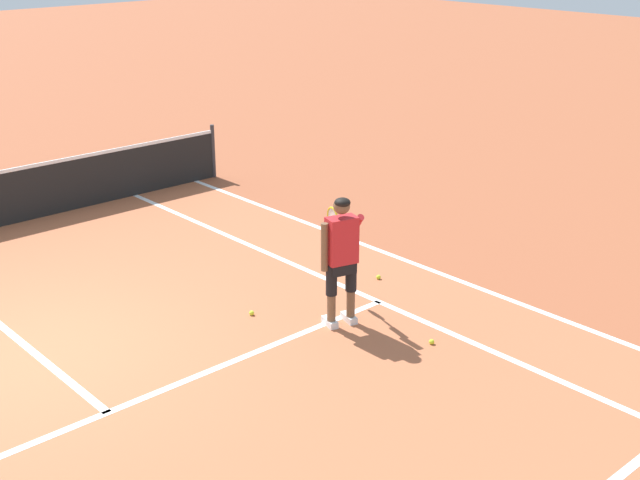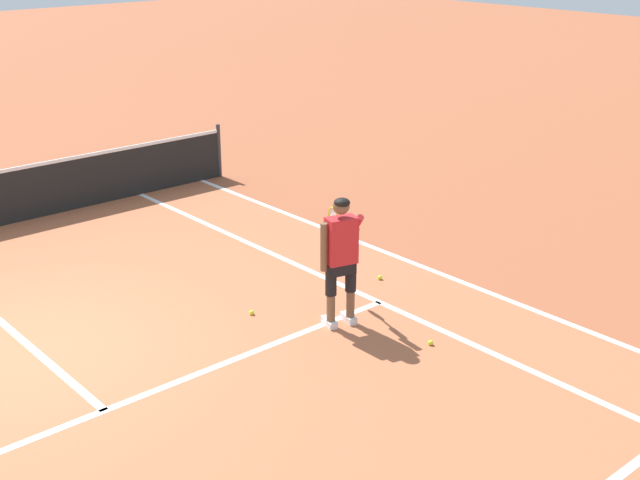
% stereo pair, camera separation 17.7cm
% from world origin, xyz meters
% --- Properties ---
extents(ground_plane, '(80.00, 80.00, 0.00)m').
position_xyz_m(ground_plane, '(0.00, 0.00, 0.00)').
color(ground_plane, '#9E5133').
extents(court_inner_surface, '(10.98, 11.00, 0.00)m').
position_xyz_m(court_inner_surface, '(0.00, -0.65, 0.00)').
color(court_inner_surface, '#B2603D').
rests_on(court_inner_surface, ground).
extents(line_service, '(8.23, 0.10, 0.01)m').
position_xyz_m(line_service, '(0.00, -1.75, 0.00)').
color(line_service, white).
rests_on(line_service, ground).
extents(line_singles_right, '(0.10, 10.60, 0.01)m').
position_xyz_m(line_singles_right, '(4.12, -0.65, 0.00)').
color(line_singles_right, white).
rests_on(line_singles_right, ground).
extents(line_doubles_right, '(0.10, 10.60, 0.01)m').
position_xyz_m(line_doubles_right, '(5.49, -0.65, 0.00)').
color(line_doubles_right, white).
rests_on(line_doubles_right, ground).
extents(tennis_player, '(0.86, 1.04, 1.71)m').
position_xyz_m(tennis_player, '(3.28, -1.87, 0.99)').
color(tennis_player, white).
rests_on(tennis_player, ground).
extents(tennis_ball_near_feet, '(0.07, 0.07, 0.07)m').
position_xyz_m(tennis_ball_near_feet, '(2.57, -0.91, 0.03)').
color(tennis_ball_near_feet, '#CCE02D').
rests_on(tennis_ball_near_feet, ground).
extents(tennis_ball_by_baseline, '(0.07, 0.07, 0.07)m').
position_xyz_m(tennis_ball_by_baseline, '(4.67, -1.20, 0.03)').
color(tennis_ball_by_baseline, '#CCE02D').
rests_on(tennis_ball_by_baseline, ground).
extents(tennis_ball_mid_court, '(0.07, 0.07, 0.07)m').
position_xyz_m(tennis_ball_mid_court, '(3.71, -3.03, 0.03)').
color(tennis_ball_mid_court, '#CCE02D').
rests_on(tennis_ball_mid_court, ground).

